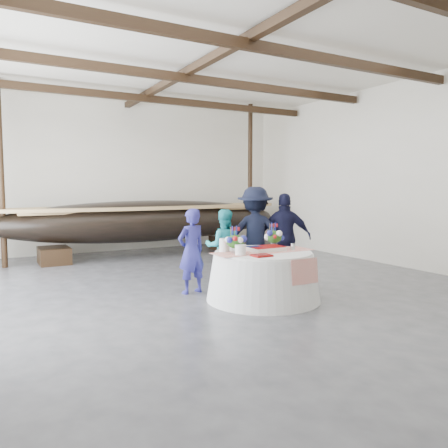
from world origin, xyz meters
TOP-DOWN VIEW (x-y plane):
  - floor at (0.00, 0.00)m, footprint 10.00×12.00m
  - wall_back at (0.00, 6.00)m, footprint 10.00×0.02m
  - wall_right at (5.00, 0.00)m, footprint 0.02×12.00m
  - ceiling at (0.00, 0.00)m, footprint 10.00×12.00m
  - pavilion_structure at (0.00, 0.78)m, footprint 9.80×11.76m
  - longboat_display at (0.12, 4.50)m, footprint 8.34×1.67m
  - banquet_table at (0.29, -1.00)m, footprint 1.96×1.96m
  - tabletop_items at (0.21, -0.87)m, footprint 1.82×1.00m
  - guest_woman_blue at (-0.60, 0.02)m, footprint 0.63×0.48m
  - guest_woman_teal at (0.30, 0.44)m, footprint 0.90×0.82m
  - guest_man_left at (1.00, 0.35)m, footprint 1.45×1.23m
  - guest_man_right at (1.55, 0.06)m, footprint 1.14×0.95m

SIDE VIEW (x-z plane):
  - floor at x=0.00m, z-range -0.01..0.01m
  - banquet_table at x=0.29m, z-range 0.00..0.84m
  - guest_woman_teal at x=0.30m, z-range 0.00..1.51m
  - guest_woman_blue at x=-0.60m, z-range 0.00..1.56m
  - guest_man_right at x=1.55m, z-range 0.00..1.82m
  - guest_man_left at x=1.00m, z-range 0.00..1.95m
  - tabletop_items at x=0.21m, z-range 0.79..1.19m
  - longboat_display at x=0.12m, z-range 0.22..1.78m
  - wall_back at x=0.00m, z-range 0.00..4.50m
  - wall_right at x=5.00m, z-range 0.00..4.50m
  - pavilion_structure at x=0.00m, z-range 1.75..6.25m
  - ceiling at x=0.00m, z-range 4.50..4.50m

